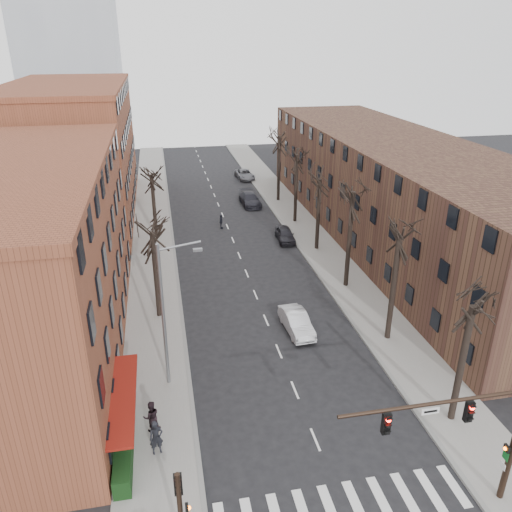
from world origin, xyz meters
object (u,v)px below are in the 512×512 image
parked_car_near (285,234)px  pedestrian_a (156,438)px  silver_sedan (296,322)px  parked_car_mid (250,199)px

parked_car_near → pedestrian_a: size_ratio=2.15×
pedestrian_a → parked_car_near: bearing=50.5°
silver_sedan → parked_car_mid: 28.83m
parked_car_mid → pedestrian_a: size_ratio=2.73×
silver_sedan → pedestrian_a: pedestrian_a is taller
parked_car_mid → pedestrian_a: (-11.74, -38.43, 0.34)m
parked_car_mid → parked_car_near: bearing=-86.3°
parked_car_near → pedestrian_a: pedestrian_a is taller
parked_car_mid → silver_sedan: bearing=-96.7°
pedestrian_a → silver_sedan: bearing=31.8°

